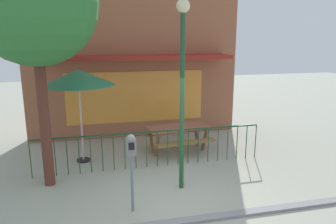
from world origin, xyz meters
The scene contains 9 objects.
ground centered at (0.00, 0.00, 0.00)m, with size 40.00×40.00×0.00m, color #A1A491.
pub_storefront centered at (0.00, 5.08, 2.75)m, with size 7.01×1.47×5.53m.
patio_fence_front centered at (0.00, 2.09, 0.66)m, with size 5.92×0.04×0.97m.
picnic_table_left centered at (0.96, 3.06, 0.61)m, with size 1.96×1.57×0.79m.
patio_umbrella centered at (-1.75, 2.92, 2.29)m, with size 1.85×1.85×2.51m.
parking_meter_near centered at (-0.78, 0.02, 1.21)m, with size 0.18×0.17×1.57m.
street_tree centered at (-2.49, 1.63, 3.98)m, with size 2.61×2.61×5.31m.
street_lamp centered at (0.42, 0.76, 2.64)m, with size 0.28×0.28×4.06m.
curb_edge centered at (0.00, -0.60, 0.00)m, with size 9.82×0.20×0.11m, color gray.
Camera 1 is at (-1.44, -5.71, 3.36)m, focal length 34.61 mm.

